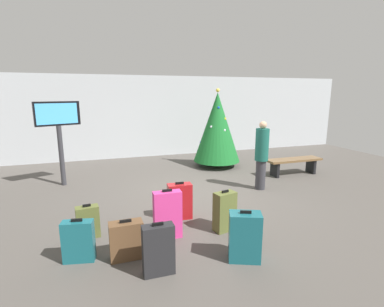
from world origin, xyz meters
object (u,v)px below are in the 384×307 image
flight_info_kiosk (59,126)px  holiday_tree (217,127)px  suitcase_3 (88,222)px  suitcase_6 (126,240)px  suitcase_4 (158,250)px  traveller_0 (262,154)px  waiting_bench (294,162)px  suitcase_5 (168,215)px  suitcase_1 (78,241)px  suitcase_2 (245,237)px  suitcase_7 (180,201)px  suitcase_0 (225,211)px

flight_info_kiosk → holiday_tree: bearing=7.1°
suitcase_3 → suitcase_6: bearing=-56.9°
suitcase_3 → suitcase_4: (0.90, -1.33, 0.07)m
flight_info_kiosk → traveller_0: 5.08m
suitcase_3 → suitcase_6: (0.54, -0.82, 0.01)m
waiting_bench → suitcase_5: size_ratio=2.01×
flight_info_kiosk → suitcase_1: flight_info_kiosk is taller
traveller_0 → suitcase_5: bearing=-148.8°
suitcase_2 → flight_info_kiosk: bearing=121.7°
flight_info_kiosk → suitcase_7: flight_info_kiosk is taller
suitcase_1 → suitcase_2: (2.23, -0.71, 0.05)m
waiting_bench → suitcase_1: bearing=-154.4°
traveller_0 → suitcase_7: size_ratio=2.34×
holiday_tree → suitcase_3: holiday_tree is taller
suitcase_7 → suitcase_3: bearing=-172.0°
traveller_0 → suitcase_7: traveller_0 is taller
waiting_bench → traveller_0: size_ratio=0.99×
holiday_tree → suitcase_4: holiday_tree is taller
flight_info_kiosk → waiting_bench: bearing=-9.7°
holiday_tree → waiting_bench: 2.55m
suitcase_1 → suitcase_3: size_ratio=1.11×
traveller_0 → suitcase_0: size_ratio=2.32×
suitcase_5 → suitcase_1: bearing=-169.1°
suitcase_7 → suitcase_1: bearing=-152.4°
suitcase_1 → suitcase_0: bearing=4.9°
suitcase_0 → suitcase_4: (-1.33, -0.85, -0.00)m
flight_info_kiosk → suitcase_4: 4.88m
suitcase_5 → suitcase_7: 0.76m
suitcase_6 → flight_info_kiosk: bearing=107.0°
holiday_tree → suitcase_5: bearing=-122.6°
waiting_bench → suitcase_0: suitcase_0 is taller
traveller_0 → suitcase_3: 4.24m
suitcase_2 → suitcase_5: size_ratio=0.89×
suitcase_3 → suitcase_4: size_ratio=0.80×
waiting_bench → suitcase_0: size_ratio=2.30×
flight_info_kiosk → suitcase_1: bearing=-81.6°
traveller_0 → suitcase_1: (-4.11, -1.93, -0.59)m
holiday_tree → suitcase_6: 5.71m
holiday_tree → suitcase_1: bearing=-132.3°
suitcase_3 → suitcase_1: bearing=-99.0°
traveller_0 → suitcase_6: 4.08m
suitcase_3 → waiting_bench: bearing=20.2°
waiting_bench → suitcase_7: suitcase_7 is taller
waiting_bench → suitcase_2: 4.90m
suitcase_0 → suitcase_6: suitcase_0 is taller
holiday_tree → suitcase_1: size_ratio=3.91×
flight_info_kiosk → traveller_0: flight_info_kiosk is taller
suitcase_1 → suitcase_3: (0.11, 0.68, -0.03)m
holiday_tree → suitcase_6: size_ratio=4.20×
waiting_bench → suitcase_3: (-5.60, -2.06, -0.10)m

